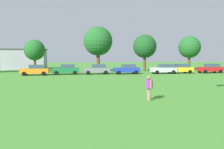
{
  "coord_description": "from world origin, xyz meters",
  "views": [
    {
      "loc": [
        1.02,
        -0.56,
        3.08
      ],
      "look_at": [
        2.89,
        10.39,
        2.19
      ],
      "focal_mm": 37.28,
      "sensor_mm": 36.0,
      "label": 1
    }
  ],
  "objects_px": {
    "parked_car_orange_0": "(35,70)",
    "parked_car_red_6": "(211,68)",
    "parked_car_silver_4": "(164,69)",
    "parked_car_green_1": "(66,69)",
    "tree_right": "(189,47)",
    "tree_left": "(35,50)",
    "parked_car_blue_3": "(127,69)",
    "parked_car_gray_2": "(97,69)",
    "parked_car_yellow_5": "(180,68)",
    "adult_bystander": "(149,86)",
    "tree_center_left": "(98,41)",
    "tree_center_right": "(145,46)"
  },
  "relations": [
    {
      "from": "tree_center_right",
      "to": "parked_car_orange_0",
      "type": "bearing_deg",
      "value": -160.63
    },
    {
      "from": "adult_bystander",
      "to": "tree_center_right",
      "type": "distance_m",
      "value": 31.7
    },
    {
      "from": "tree_center_left",
      "to": "tree_center_right",
      "type": "distance_m",
      "value": 9.59
    },
    {
      "from": "tree_center_right",
      "to": "parked_car_yellow_5",
      "type": "bearing_deg",
      "value": -59.7
    },
    {
      "from": "parked_car_blue_3",
      "to": "tree_left",
      "type": "relative_size",
      "value": 0.7
    },
    {
      "from": "parked_car_gray_2",
      "to": "tree_center_left",
      "type": "height_order",
      "value": "tree_center_left"
    },
    {
      "from": "parked_car_blue_3",
      "to": "tree_right",
      "type": "relative_size",
      "value": 0.59
    },
    {
      "from": "parked_car_yellow_5",
      "to": "parked_car_blue_3",
      "type": "bearing_deg",
      "value": -1.02
    },
    {
      "from": "parked_car_orange_0",
      "to": "parked_car_green_1",
      "type": "xyz_separation_m",
      "value": [
        4.81,
        0.92,
        0.0
      ]
    },
    {
      "from": "parked_car_green_1",
      "to": "parked_car_red_6",
      "type": "distance_m",
      "value": 25.43
    },
    {
      "from": "tree_left",
      "to": "tree_right",
      "type": "relative_size",
      "value": 0.85
    },
    {
      "from": "tree_center_left",
      "to": "tree_right",
      "type": "relative_size",
      "value": 1.2
    },
    {
      "from": "tree_left",
      "to": "tree_center_right",
      "type": "height_order",
      "value": "tree_center_right"
    },
    {
      "from": "tree_center_right",
      "to": "tree_right",
      "type": "relative_size",
      "value": 1.01
    },
    {
      "from": "parked_car_gray_2",
      "to": "parked_car_yellow_5",
      "type": "relative_size",
      "value": 1.0
    },
    {
      "from": "adult_bystander",
      "to": "parked_car_yellow_5",
      "type": "relative_size",
      "value": 0.4
    },
    {
      "from": "parked_car_silver_4",
      "to": "tree_center_right",
      "type": "height_order",
      "value": "tree_center_right"
    },
    {
      "from": "parked_car_blue_3",
      "to": "parked_car_silver_4",
      "type": "height_order",
      "value": "same"
    },
    {
      "from": "parked_car_gray_2",
      "to": "tree_center_right",
      "type": "height_order",
      "value": "tree_center_right"
    },
    {
      "from": "adult_bystander",
      "to": "parked_car_orange_0",
      "type": "xyz_separation_m",
      "value": [
        -10.98,
        22.95,
        -0.17
      ]
    },
    {
      "from": "parked_car_green_1",
      "to": "parked_car_gray_2",
      "type": "height_order",
      "value": "same"
    },
    {
      "from": "parked_car_orange_0",
      "to": "parked_car_red_6",
      "type": "height_order",
      "value": "same"
    },
    {
      "from": "parked_car_blue_3",
      "to": "tree_center_right",
      "type": "height_order",
      "value": "tree_center_right"
    },
    {
      "from": "parked_car_blue_3",
      "to": "parked_car_yellow_5",
      "type": "height_order",
      "value": "same"
    },
    {
      "from": "tree_left",
      "to": "parked_car_gray_2",
      "type": "bearing_deg",
      "value": -33.83
    },
    {
      "from": "parked_car_green_1",
      "to": "parked_car_blue_3",
      "type": "xyz_separation_m",
      "value": [
        10.1,
        -0.86,
        0.0
      ]
    },
    {
      "from": "parked_car_silver_4",
      "to": "tree_center_right",
      "type": "xyz_separation_m",
      "value": [
        -1.09,
        7.44,
        4.1
      ]
    },
    {
      "from": "parked_car_red_6",
      "to": "parked_car_green_1",
      "type": "bearing_deg",
      "value": -2.52
    },
    {
      "from": "adult_bystander",
      "to": "parked_car_blue_3",
      "type": "relative_size",
      "value": 0.4
    },
    {
      "from": "tree_left",
      "to": "parked_car_green_1",
      "type": "bearing_deg",
      "value": -49.59
    },
    {
      "from": "parked_car_gray_2",
      "to": "parked_car_blue_3",
      "type": "relative_size",
      "value": 1.0
    },
    {
      "from": "parked_car_gray_2",
      "to": "tree_left",
      "type": "distance_m",
      "value": 13.79
    },
    {
      "from": "parked_car_yellow_5",
      "to": "tree_left",
      "type": "relative_size",
      "value": 0.7
    },
    {
      "from": "parked_car_green_1",
      "to": "parked_car_blue_3",
      "type": "distance_m",
      "value": 10.13
    },
    {
      "from": "parked_car_green_1",
      "to": "parked_car_silver_4",
      "type": "relative_size",
      "value": 1.0
    },
    {
      "from": "parked_car_orange_0",
      "to": "tree_center_right",
      "type": "bearing_deg",
      "value": -160.63
    },
    {
      "from": "tree_left",
      "to": "tree_right",
      "type": "height_order",
      "value": "tree_right"
    },
    {
      "from": "tree_left",
      "to": "tree_center_right",
      "type": "distance_m",
      "value": 21.53
    },
    {
      "from": "tree_left",
      "to": "tree_center_left",
      "type": "height_order",
      "value": "tree_center_left"
    },
    {
      "from": "parked_car_yellow_5",
      "to": "tree_center_right",
      "type": "height_order",
      "value": "tree_center_right"
    },
    {
      "from": "parked_car_green_1",
      "to": "tree_right",
      "type": "xyz_separation_m",
      "value": [
        25.72,
        7.3,
        4.03
      ]
    },
    {
      "from": "parked_car_orange_0",
      "to": "parked_car_silver_4",
      "type": "relative_size",
      "value": 1.0
    },
    {
      "from": "parked_car_red_6",
      "to": "tree_right",
      "type": "height_order",
      "value": "tree_right"
    },
    {
      "from": "adult_bystander",
      "to": "tree_center_left",
      "type": "relative_size",
      "value": 0.2
    },
    {
      "from": "parked_car_blue_3",
      "to": "tree_center_right",
      "type": "xyz_separation_m",
      "value": [
        5.33,
        7.06,
        4.1
      ]
    },
    {
      "from": "parked_car_orange_0",
      "to": "parked_car_red_6",
      "type": "xyz_separation_m",
      "value": [
        30.22,
        -0.2,
        0.0
      ]
    },
    {
      "from": "adult_bystander",
      "to": "parked_car_orange_0",
      "type": "bearing_deg",
      "value": -159.89
    },
    {
      "from": "parked_car_orange_0",
      "to": "parked_car_silver_4",
      "type": "height_order",
      "value": "same"
    },
    {
      "from": "parked_car_gray_2",
      "to": "tree_right",
      "type": "height_order",
      "value": "tree_right"
    },
    {
      "from": "adult_bystander",
      "to": "tree_left",
      "type": "height_order",
      "value": "tree_left"
    }
  ]
}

